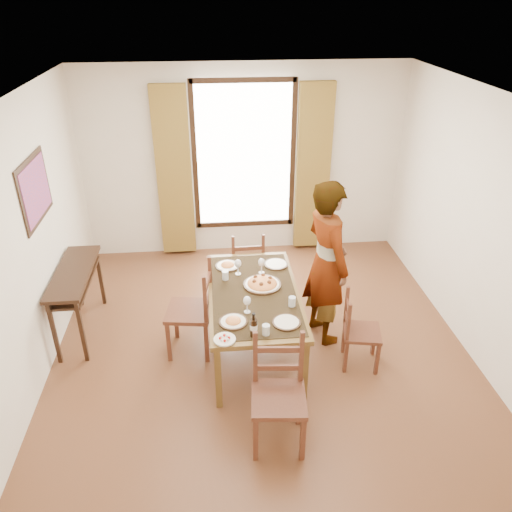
{
  "coord_description": "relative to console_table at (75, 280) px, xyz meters",
  "views": [
    {
      "loc": [
        -0.49,
        -4.28,
        3.56
      ],
      "look_at": [
        -0.03,
        0.38,
        1.0
      ],
      "focal_mm": 35.0,
      "sensor_mm": 36.0,
      "label": 1
    }
  ],
  "objects": [
    {
      "name": "ground",
      "position": [
        2.03,
        -0.6,
        -0.68
      ],
      "size": [
        5.0,
        5.0,
        0.0
      ],
      "primitive_type": "plane",
      "color": "#4A2917",
      "rests_on": "ground"
    },
    {
      "name": "room_shell",
      "position": [
        2.03,
        -0.47,
        0.86
      ],
      "size": [
        4.6,
        5.1,
        2.74
      ],
      "color": "silver",
      "rests_on": "ground"
    },
    {
      "name": "console_table",
      "position": [
        0.0,
        0.0,
        0.0
      ],
      "size": [
        0.38,
        1.2,
        0.8
      ],
      "color": "black",
      "rests_on": "ground"
    },
    {
      "name": "dining_table",
      "position": [
        1.94,
        -0.55,
        0.0
      ],
      "size": [
        0.93,
        1.72,
        0.76
      ],
      "color": "brown",
      "rests_on": "ground"
    },
    {
      "name": "chair_west",
      "position": [
        1.3,
        -0.47,
        -0.19
      ],
      "size": [
        0.53,
        0.53,
        1.06
      ],
      "rotation": [
        0.0,
        0.0,
        -1.72
      ],
      "color": "brown",
      "rests_on": "ground"
    },
    {
      "name": "chair_north",
      "position": [
        1.96,
        0.53,
        -0.24
      ],
      "size": [
        0.44,
        0.44,
        0.95
      ],
      "rotation": [
        0.0,
        0.0,
        3.18
      ],
      "color": "brown",
      "rests_on": "ground"
    },
    {
      "name": "chair_south",
      "position": [
        2.04,
        -1.78,
        -0.2
      ],
      "size": [
        0.5,
        0.5,
        1.04
      ],
      "rotation": [
        0.0,
        0.0,
        -0.09
      ],
      "color": "brown",
      "rests_on": "ground"
    },
    {
      "name": "chair_east",
      "position": [
        3.0,
        -0.87,
        -0.29
      ],
      "size": [
        0.44,
        0.44,
        0.84
      ],
      "rotation": [
        0.0,
        0.0,
        1.37
      ],
      "color": "brown",
      "rests_on": "ground"
    },
    {
      "name": "man",
      "position": [
        2.75,
        -0.33,
        0.25
      ],
      "size": [
        0.94,
        0.83,
        1.87
      ],
      "primitive_type": "imported",
      "rotation": [
        0.0,
        0.0,
        1.87
      ],
      "color": "gray",
      "rests_on": "ground"
    },
    {
      "name": "plate_sw",
      "position": [
        1.7,
        -1.06,
        0.1
      ],
      "size": [
        0.27,
        0.27,
        0.05
      ],
      "primitive_type": null,
      "color": "silver",
      "rests_on": "dining_table"
    },
    {
      "name": "plate_se",
      "position": [
        2.2,
        -1.12,
        0.1
      ],
      "size": [
        0.27,
        0.27,
        0.05
      ],
      "primitive_type": null,
      "color": "silver",
      "rests_on": "dining_table"
    },
    {
      "name": "plate_nw",
      "position": [
        1.7,
        0.01,
        0.1
      ],
      "size": [
        0.27,
        0.27,
        0.05
      ],
      "primitive_type": null,
      "color": "silver",
      "rests_on": "dining_table"
    },
    {
      "name": "plate_ne",
      "position": [
        2.25,
        -0.01,
        0.1
      ],
      "size": [
        0.27,
        0.27,
        0.05
      ],
      "primitive_type": null,
      "color": "silver",
      "rests_on": "dining_table"
    },
    {
      "name": "pasta_platter",
      "position": [
        2.04,
        -0.43,
        0.12
      ],
      "size": [
        0.4,
        0.4,
        0.1
      ],
      "primitive_type": null,
      "color": "#D15F1A",
      "rests_on": "dining_table"
    },
    {
      "name": "caprese_plate",
      "position": [
        1.61,
        -1.31,
        0.09
      ],
      "size": [
        0.2,
        0.2,
        0.04
      ],
      "primitive_type": null,
      "color": "silver",
      "rests_on": "dining_table"
    },
    {
      "name": "wine_glass_a",
      "position": [
        1.84,
        -0.9,
        0.16
      ],
      "size": [
        0.08,
        0.08,
        0.18
      ],
      "primitive_type": null,
      "color": "white",
      "rests_on": "dining_table"
    },
    {
      "name": "wine_glass_b",
      "position": [
        2.06,
        -0.17,
        0.16
      ],
      "size": [
        0.08,
        0.08,
        0.18
      ],
      "primitive_type": null,
      "color": "white",
      "rests_on": "dining_table"
    },
    {
      "name": "wine_glass_c",
      "position": [
        1.8,
        -0.17,
        0.16
      ],
      "size": [
        0.08,
        0.08,
        0.18
      ],
      "primitive_type": null,
      "color": "white",
      "rests_on": "dining_table"
    },
    {
      "name": "tumbler_a",
      "position": [
        2.29,
        -0.83,
        0.12
      ],
      "size": [
        0.07,
        0.07,
        0.1
      ],
      "primitive_type": "cylinder",
      "color": "silver",
      "rests_on": "dining_table"
    },
    {
      "name": "tumbler_b",
      "position": [
        1.66,
        -0.26,
        0.12
      ],
      "size": [
        0.07,
        0.07,
        0.1
      ],
      "primitive_type": "cylinder",
      "color": "silver",
      "rests_on": "dining_table"
    },
    {
      "name": "tumbler_c",
      "position": [
        1.98,
        -1.26,
        0.12
      ],
      "size": [
        0.07,
        0.07,
        0.1
      ],
      "primitive_type": "cylinder",
      "color": "silver",
      "rests_on": "dining_table"
    },
    {
      "name": "wine_bottle",
      "position": [
        1.87,
        -1.28,
        0.2
      ],
      "size": [
        0.07,
        0.07,
        0.25
      ],
      "primitive_type": null,
      "color": "black",
      "rests_on": "dining_table"
    }
  ]
}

